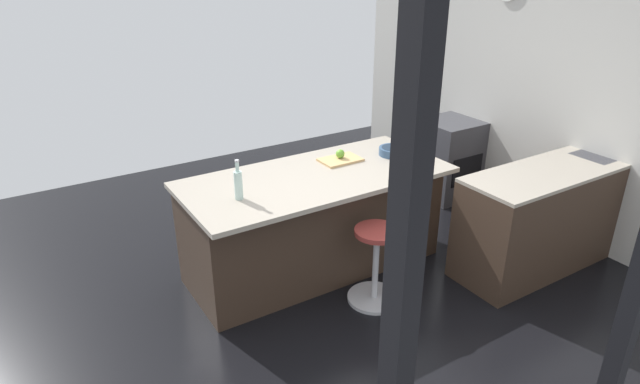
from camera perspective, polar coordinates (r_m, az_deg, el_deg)
ground_plane at (r=4.68m, az=-0.26°, el=-9.88°), size 6.86×6.86×0.00m
interior_partition_left at (r=5.82m, az=22.59°, el=11.08°), size 0.15×5.28×2.96m
sink_cabinet at (r=5.46m, az=24.91°, el=-1.48°), size 2.43×0.60×1.20m
oven_range at (r=6.34m, az=13.35°, el=3.46°), size 0.60×0.61×0.89m
kitchen_island at (r=4.72m, az=-0.63°, el=-3.08°), size 2.26×1.03×0.91m
stool_by_window at (r=4.38m, az=5.89°, el=-7.94°), size 0.44×0.44×0.65m
cutting_board at (r=4.79m, az=2.17°, el=3.43°), size 0.36×0.24×0.02m
apple_green at (r=4.79m, az=2.15°, el=4.06°), size 0.08×0.08×0.08m
water_bottle at (r=4.05m, az=-8.63°, el=0.86°), size 0.06×0.06×0.31m
fruit_bowl at (r=4.97m, az=7.73°, el=4.35°), size 0.26×0.26×0.07m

